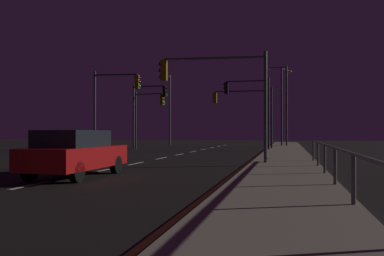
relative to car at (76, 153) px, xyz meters
name	(u,v)px	position (x,y,z in m)	size (l,w,h in m)	color
ground_plane	(139,163)	(-0.17, 6.39, -0.82)	(112.00, 112.00, 0.00)	black
sidewalk_right	(284,164)	(6.77, 6.39, -0.75)	(2.99, 77.00, 0.14)	gray
lane_markings_center	(161,158)	(-0.17, 9.89, -0.82)	(0.14, 50.00, 0.01)	silver
lane_edge_line	(254,158)	(5.03, 11.39, -0.82)	(0.14, 53.00, 0.01)	gold
car	(76,153)	(0.00, 0.00, 0.00)	(1.83, 4.40, 1.57)	#B71414
traffic_light_far_left	(216,83)	(3.73, 5.99, 2.92)	(4.98, 0.74, 5.02)	#4C4C51
traffic_light_mid_left	(114,96)	(-4.85, 13.76, 3.19)	(3.36, 0.56, 5.76)	#38383D
traffic_light_far_center	(249,99)	(3.97, 20.13, 3.31)	(3.69, 0.34, 5.71)	#2D3033
traffic_light_far_right	(148,109)	(-5.03, 21.42, 2.74)	(2.92, 0.63, 5.12)	#2D3033
traffic_light_mid_right	(244,105)	(3.30, 22.79, 3.04)	(5.21, 0.34, 5.18)	#2D3033
traffic_light_overhead_east	(147,104)	(-4.93, 20.95, 3.17)	(3.20, 0.35, 5.74)	#38383D
street_lamp_across_street	(283,98)	(6.51, 30.13, 4.20)	(2.34, 0.38, 8.19)	#38383D
street_lamp_far_end	(169,104)	(-6.45, 32.70, 3.97)	(0.68, 1.43, 8.16)	#4C4C51
street_lamp_median	(283,99)	(6.50, 30.45, 4.14)	(1.14, 2.05, 8.07)	#38383D
barrier_fence	(343,160)	(8.11, -2.61, 0.06)	(0.09, 21.08, 0.98)	#59595E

